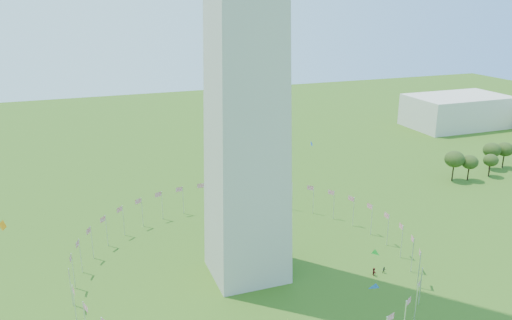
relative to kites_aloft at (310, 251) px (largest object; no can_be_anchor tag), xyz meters
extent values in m
cylinder|color=silver|center=(36.79, 26.62, -14.12)|extent=(0.24, 0.24, 9.00)
cylinder|color=silver|center=(36.19, 33.57, -14.12)|extent=(0.24, 0.24, 9.00)
cylinder|color=silver|center=(34.38, 40.30, -14.12)|extent=(0.24, 0.24, 9.00)
cylinder|color=silver|center=(31.43, 46.62, -14.12)|extent=(0.24, 0.24, 9.00)
cylinder|color=silver|center=(27.44, 52.33, -14.12)|extent=(0.24, 0.24, 9.00)
cylinder|color=silver|center=(22.51, 57.26, -14.12)|extent=(0.24, 0.24, 9.00)
cylinder|color=silver|center=(16.79, 61.26, -14.12)|extent=(0.24, 0.24, 9.00)
cylinder|color=silver|center=(10.47, 64.21, -14.12)|extent=(0.24, 0.24, 9.00)
cylinder|color=silver|center=(3.74, 66.01, -14.12)|extent=(0.24, 0.24, 9.00)
cylinder|color=silver|center=(-3.21, 66.62, -14.12)|extent=(0.24, 0.24, 9.00)
cylinder|color=silver|center=(-10.15, 66.01, -14.12)|extent=(0.24, 0.24, 9.00)
cylinder|color=silver|center=(-16.89, 64.21, -14.12)|extent=(0.24, 0.24, 9.00)
cylinder|color=silver|center=(-23.21, 61.26, -14.12)|extent=(0.24, 0.24, 9.00)
cylinder|color=silver|center=(-28.92, 57.26, -14.12)|extent=(0.24, 0.24, 9.00)
cylinder|color=silver|center=(-33.85, 52.33, -14.12)|extent=(0.24, 0.24, 9.00)
cylinder|color=silver|center=(-37.85, 46.62, -14.12)|extent=(0.24, 0.24, 9.00)
cylinder|color=silver|center=(-40.79, 40.30, -14.12)|extent=(0.24, 0.24, 9.00)
cylinder|color=silver|center=(-42.60, 33.57, -14.12)|extent=(0.24, 0.24, 9.00)
cylinder|color=silver|center=(-43.21, 26.62, -14.12)|extent=(0.24, 0.24, 9.00)
cylinder|color=silver|center=(-42.60, 19.68, -14.12)|extent=(0.24, 0.24, 9.00)
cylinder|color=silver|center=(22.51, -4.02, -14.12)|extent=(0.24, 0.24, 9.00)
cylinder|color=silver|center=(27.44, 0.91, -14.12)|extent=(0.24, 0.24, 9.00)
cylinder|color=silver|center=(31.43, 6.62, -14.12)|extent=(0.24, 0.24, 9.00)
cylinder|color=silver|center=(34.38, 12.94, -14.12)|extent=(0.24, 0.24, 9.00)
cylinder|color=silver|center=(36.19, 19.68, -14.12)|extent=(0.24, 0.24, 9.00)
cube|color=beige|center=(146.79, 126.62, -10.62)|extent=(50.00, 30.00, 16.00)
imported|color=#252525|center=(27.86, 14.62, -17.78)|extent=(0.94, 0.81, 1.68)
imported|color=#5D151A|center=(24.93, 14.62, -17.61)|extent=(1.25, 2.01, 2.01)
plane|color=blue|center=(11.66, -4.72, -7.39)|extent=(2.34, 1.61, 2.48)
plane|color=orange|center=(-50.83, 5.77, 11.07)|extent=(0.59, 1.62, 1.68)
plane|color=green|center=(3.58, 21.77, 0.05)|extent=(1.29, 0.52, 1.33)
plane|color=white|center=(-12.00, 9.59, 7.70)|extent=(1.94, 0.39, 1.90)
plane|color=blue|center=(16.56, 33.46, 10.09)|extent=(0.65, 1.20, 1.29)
plane|color=green|center=(17.24, 3.79, -5.51)|extent=(1.45, 1.55, 1.71)
ellipsoid|color=#344C19|center=(88.37, 61.15, -13.12)|extent=(7.04, 7.04, 11.00)
ellipsoid|color=#344C19|center=(93.85, 59.37, -13.93)|extent=(6.00, 6.00, 9.37)
ellipsoid|color=#344C19|center=(104.43, 60.09, -14.39)|extent=(5.41, 5.41, 8.45)
ellipsoid|color=#344C19|center=(110.93, 66.43, -13.42)|extent=(6.65, 6.65, 10.39)
ellipsoid|color=#344C19|center=(117.09, 66.03, -13.58)|extent=(6.45, 6.45, 10.08)
camera|label=1|loc=(-38.18, -74.57, 44.94)|focal=35.00mm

